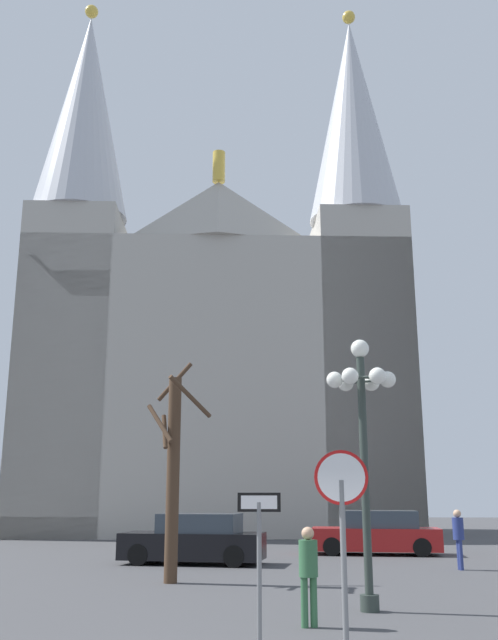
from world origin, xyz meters
The scene contains 9 objects.
cathedral centered at (-3.51, 31.80, 10.44)m, with size 21.64×12.37×31.37m.
stop_sign centered at (0.76, 2.26, 1.90)m, with size 0.74×0.08×2.73m.
one_way_arrow_sign centered at (-0.38, 3.00, 1.39)m, with size 0.63×0.09×2.16m.
street_lamp centered at (1.59, 6.50, 3.54)m, with size 1.40×1.25×5.21m.
bare_tree centered at (-2.78, 10.60, 2.75)m, with size 1.72×1.54×5.62m.
parked_car_near_black centered at (-2.75, 15.36, 0.72)m, with size 4.63×2.39×1.53m.
parked_car_far_red centered at (3.48, 19.16, 0.72)m, with size 4.74×2.26×1.54m.
pedestrian_walking centered at (0.39, 4.86, 0.96)m, with size 0.32×0.32×1.60m.
pedestrian_standing centered at (5.15, 13.98, 1.02)m, with size 0.32×0.32×1.69m.
Camera 1 is at (-0.10, -7.59, 2.15)m, focal length 39.33 mm.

